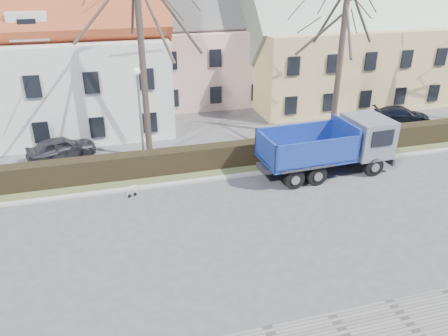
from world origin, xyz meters
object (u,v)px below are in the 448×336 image
object	(u,v)px
streetlight	(141,120)
parked_car_a	(61,148)
parked_car_b	(401,115)
dump_truck	(322,148)
cart_frame	(128,192)

from	to	relation	value
streetlight	parked_car_a	size ratio (longest dim) A/B	1.48
streetlight	parked_car_b	xyz separation A→B (m)	(18.72, 2.86, -2.31)
streetlight	parked_car_b	world-z (taller)	streetlight
dump_truck	parked_car_b	xyz separation A→B (m)	(9.49, 6.08, -0.94)
dump_truck	parked_car_a	bearing A→B (deg)	153.83
parked_car_a	cart_frame	bearing A→B (deg)	-168.27
parked_car_b	streetlight	bearing A→B (deg)	117.64
parked_car_a	parked_car_b	world-z (taller)	parked_car_a
dump_truck	parked_car_b	distance (m)	11.31
streetlight	parked_car_a	distance (m)	5.75
cart_frame	parked_car_b	world-z (taller)	parked_car_b
dump_truck	streetlight	size ratio (longest dim) A/B	1.31
cart_frame	parked_car_b	size ratio (longest dim) A/B	0.18
dump_truck	cart_frame	world-z (taller)	dump_truck
dump_truck	parked_car_b	bearing A→B (deg)	29.78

